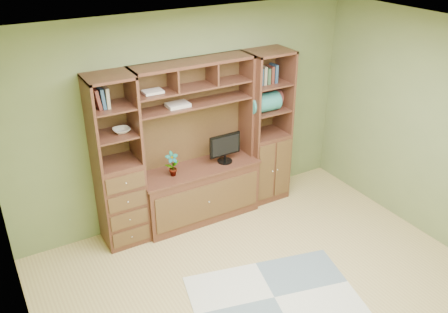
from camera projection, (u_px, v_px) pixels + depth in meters
room at (285, 190)px, 4.27m from camera, size 4.60×4.10×2.64m
center_hutch at (198, 146)px, 5.74m from camera, size 1.54×0.53×2.05m
left_tower at (118, 164)px, 5.32m from camera, size 0.50×0.45×2.05m
right_tower at (266, 128)px, 6.22m from camera, size 0.55×0.45×2.05m
rug at (274, 298)px, 4.87m from camera, size 1.90×1.48×0.01m
monitor at (225, 143)px, 5.88m from camera, size 0.43×0.20×0.52m
orchid at (172, 164)px, 5.61m from camera, size 0.16×0.11×0.31m
magazines at (178, 105)px, 5.47m from camera, size 0.26×0.19×0.04m
bowl at (121, 130)px, 5.18m from camera, size 0.19×0.19×0.05m
blanket_teal at (263, 103)px, 5.97m from camera, size 0.41×0.24×0.24m
blanket_red at (273, 98)px, 6.19m from camera, size 0.36×0.20×0.20m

